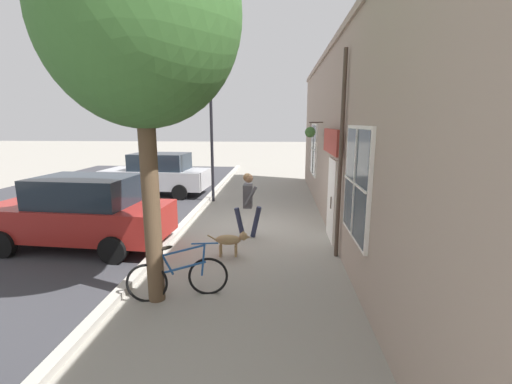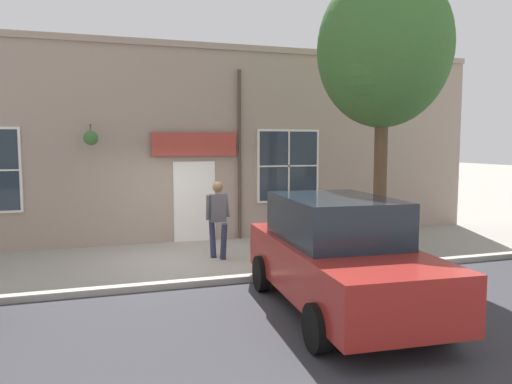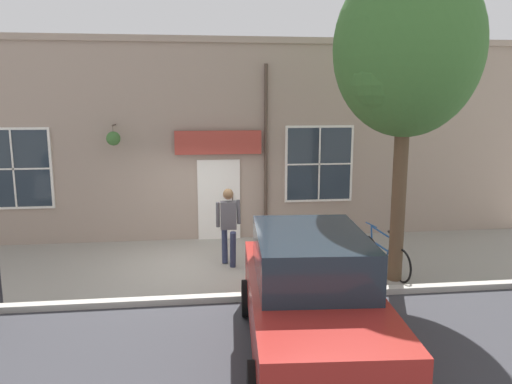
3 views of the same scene
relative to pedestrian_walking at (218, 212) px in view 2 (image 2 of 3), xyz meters
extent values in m
plane|color=gray|center=(-0.01, -0.66, -1.05)|extent=(90.00, 90.00, 0.00)
cube|color=#B2ADA3|center=(1.99, -0.66, -0.99)|extent=(0.20, 28.00, 0.12)
cube|color=gray|center=(-2.36, -0.66, 1.45)|extent=(0.30, 18.00, 5.01)
cube|color=gray|center=(-2.36, -0.66, 4.04)|extent=(0.42, 18.00, 0.16)
cube|color=white|center=(-2.19, -0.10, 0.00)|extent=(0.10, 1.10, 2.10)
cube|color=#232D38|center=(-2.16, -0.10, -0.05)|extent=(0.03, 0.90, 1.90)
cylinder|color=#47382D|center=(-2.10, 0.25, 0.00)|extent=(0.03, 0.03, 0.30)
cube|color=#AD3D33|center=(-2.09, -0.10, 1.50)|extent=(0.08, 2.20, 0.60)
cylinder|color=#47382D|center=(-2.13, 1.12, 1.20)|extent=(0.09, 0.09, 4.51)
cylinder|color=#47382D|center=(-1.97, -2.65, 1.96)|extent=(0.44, 0.04, 0.04)
cylinder|color=#47382D|center=(-1.79, -2.65, 1.78)|extent=(0.01, 0.01, 0.34)
cone|color=#2D2823|center=(-1.79, -2.65, 1.56)|extent=(0.32, 0.32, 0.18)
sphere|color=#3D6B33|center=(-1.79, -2.65, 1.65)|extent=(0.34, 0.34, 0.34)
cube|color=white|center=(-2.19, 2.55, 0.90)|extent=(0.08, 1.82, 2.02)
cube|color=#232D38|center=(-2.16, 2.55, 0.90)|extent=(0.03, 1.70, 1.90)
cube|color=white|center=(-2.14, 2.55, 0.90)|extent=(0.04, 0.04, 1.90)
cube|color=white|center=(-2.14, 2.55, 0.90)|extent=(0.04, 1.70, 0.04)
cylinder|color=#282D47|center=(-0.20, -0.08, -0.63)|extent=(0.30, 0.13, 0.85)
cylinder|color=#282D47|center=(0.21, 0.08, -0.63)|extent=(0.30, 0.13, 0.85)
cube|color=#4C4C51|center=(0.00, 0.00, 0.09)|extent=(0.22, 0.34, 0.61)
sphere|color=#936B4C|center=(-0.02, 0.00, 0.55)|extent=(0.23, 0.23, 0.23)
sphere|color=brown|center=(0.01, 0.00, 0.57)|extent=(0.22, 0.22, 0.22)
cylinder|color=#4C4C51|center=(0.04, -0.23, 0.12)|extent=(0.16, 0.09, 0.57)
cylinder|color=#4C4C51|center=(-0.09, 0.23, 0.14)|extent=(0.33, 0.09, 0.52)
ellipsoid|color=#997A51|center=(0.34, 1.27, -0.67)|extent=(0.60, 0.27, 0.23)
cylinder|color=#997A51|center=(0.17, 1.19, -0.91)|extent=(0.06, 0.06, 0.28)
cylinder|color=#997A51|center=(0.17, 1.34, -0.91)|extent=(0.06, 0.06, 0.28)
cylinder|color=#997A51|center=(0.52, 1.20, -0.91)|extent=(0.06, 0.06, 0.28)
cylinder|color=#997A51|center=(0.52, 1.35, -0.91)|extent=(0.06, 0.06, 0.28)
sphere|color=#997A51|center=(-0.01, 1.26, -0.58)|extent=(0.19, 0.19, 0.19)
cone|color=#997A51|center=(-0.12, 1.25, -0.60)|extent=(0.10, 0.09, 0.09)
cone|color=#997A51|center=(0.00, 1.21, -0.49)|extent=(0.06, 0.06, 0.07)
cone|color=#997A51|center=(0.00, 1.31, -0.49)|extent=(0.06, 0.06, 0.07)
cylinder|color=#997A51|center=(0.72, 1.28, -0.62)|extent=(0.21, 0.04, 0.14)
cylinder|color=brown|center=(1.29, 3.31, 0.71)|extent=(0.28, 0.28, 3.52)
ellipsoid|color=#38662D|center=(1.29, 3.31, 3.54)|extent=(3.05, 2.74, 3.35)
sphere|color=#38662D|center=(1.72, 2.80, 3.00)|extent=(1.41, 1.41, 1.41)
torus|color=black|center=(0.44, 3.06, -0.72)|extent=(0.70, 0.15, 0.70)
torus|color=black|center=(1.42, 3.39, -0.72)|extent=(0.70, 0.15, 0.70)
cylinder|color=#1E4C8C|center=(0.93, 3.23, -0.52)|extent=(0.94, 0.35, 0.20)
cylinder|color=#1E4C8C|center=(1.10, 3.28, -0.38)|extent=(0.23, 0.11, 0.47)
cylinder|color=#1E4C8C|center=(0.88, 3.21, -0.20)|extent=(0.79, 0.30, 0.17)
cylinder|color=#1E4C8C|center=(0.51, 3.09, -0.40)|extent=(0.11, 0.07, 0.58)
cylinder|color=#1E4C8C|center=(0.48, 3.07, -0.10)|extent=(0.46, 0.10, 0.03)
ellipsoid|color=black|center=(1.10, 3.28, -0.12)|extent=(0.27, 0.17, 0.10)
cube|color=maroon|center=(4.03, 0.92, -0.36)|extent=(4.41, 2.05, 0.76)
cube|color=#1E2833|center=(3.82, 0.94, 0.36)|extent=(2.34, 1.70, 0.68)
cylinder|color=black|center=(5.42, 1.71, -0.74)|extent=(0.63, 0.22, 0.62)
cylinder|color=black|center=(5.30, -0.05, -0.74)|extent=(0.63, 0.22, 0.62)
cylinder|color=black|center=(2.76, 1.89, -0.74)|extent=(0.63, 0.22, 0.62)
cylinder|color=black|center=(2.64, 0.13, -0.74)|extent=(0.63, 0.22, 0.62)
camera|label=1|loc=(-0.79, 8.64, 1.96)|focal=24.00mm
camera|label=2|loc=(10.72, -2.60, 1.52)|focal=35.00mm
camera|label=3|loc=(10.60, -0.68, 2.59)|focal=35.00mm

